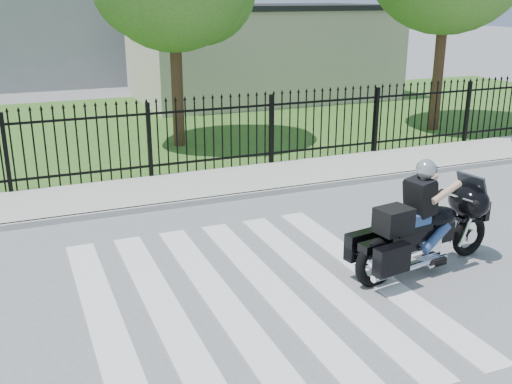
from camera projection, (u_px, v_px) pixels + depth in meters
name	position (u px, v px, depth m)	size (l,w,h in m)	color
ground	(249.00, 296.00, 8.49)	(120.00, 120.00, 0.00)	slate
crosswalk	(249.00, 295.00, 8.49)	(5.00, 5.50, 0.01)	silver
sidewalk	(162.00, 191.00, 12.86)	(40.00, 2.00, 0.12)	#ADAAA3
curb	(174.00, 205.00, 11.98)	(40.00, 0.12, 0.12)	#ADAAA3
grass_strip	(108.00, 129.00, 19.01)	(40.00, 12.00, 0.02)	#2C5C1F
iron_fence	(149.00, 142.00, 13.47)	(26.00, 0.04, 1.80)	black
building_low	(262.00, 54.00, 24.52)	(10.00, 6.00, 3.50)	#BBB09C
building_low_roof	(262.00, 7.00, 23.94)	(10.20, 6.20, 0.20)	black
motorcycle_rider	(423.00, 225.00, 9.06)	(2.74, 1.16, 1.82)	black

